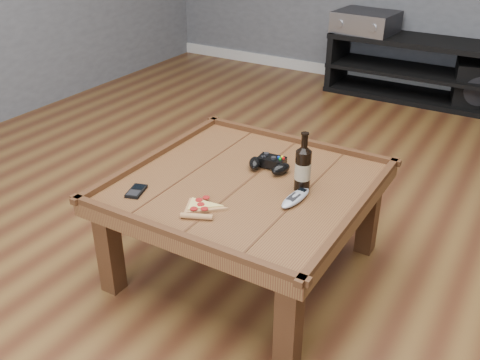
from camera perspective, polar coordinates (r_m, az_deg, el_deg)
The scene contains 11 objects.
ground at distance 2.50m, azimuth 0.62°, elevation -9.33°, with size 6.00×6.00×0.00m, color #4A2715.
baseboard at distance 5.03m, azimuth 18.42°, elevation 9.68°, with size 5.00×0.02×0.10m, color silver.
coffee_table at distance 2.28m, azimuth 0.67°, elevation -1.52°, with size 1.03×1.03×0.48m.
media_console at distance 4.75m, azimuth 18.04°, elevation 11.19°, with size 1.40×0.45×0.50m.
beer_bottle at distance 2.17m, azimuth 6.73°, elevation 1.36°, with size 0.07×0.07×0.25m.
game_controller at distance 2.35m, azimuth 3.15°, elevation 1.72°, with size 0.21×0.14×0.06m.
pizza_slice at distance 2.06m, azimuth -4.26°, elevation -2.96°, with size 0.21×0.25×0.02m.
smartphone at distance 2.21m, azimuth -11.01°, elevation -1.16°, with size 0.09×0.12×0.01m.
remote_control at distance 2.12m, azimuth 5.95°, elevation -1.89°, with size 0.07×0.20×0.03m.
av_receiver at distance 4.78m, azimuth 13.26°, elevation 16.11°, with size 0.52×0.45×0.17m.
subwoofer at distance 4.73m, azimuth 24.06°, elevation 9.26°, with size 0.44×0.44×0.37m.
Camera 1 is at (1.00, -1.72, 1.52)m, focal length 40.00 mm.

